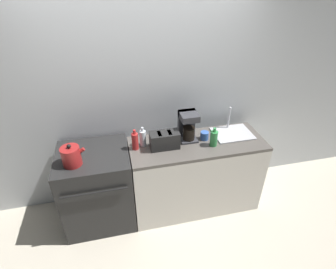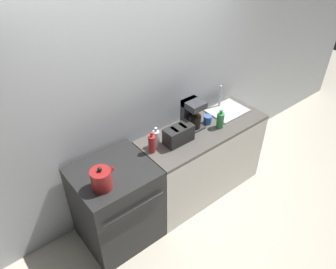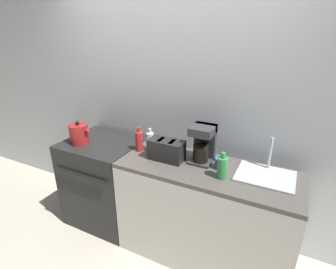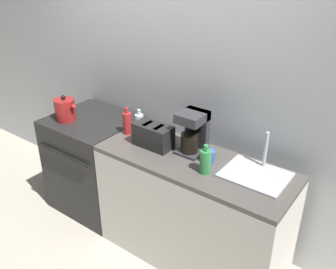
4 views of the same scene
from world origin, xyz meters
The scene contains 12 objects.
ground_plane centered at (0.00, 0.00, 0.00)m, with size 12.00×12.00×0.00m, color beige.
wall_back centered at (0.00, 0.73, 1.30)m, with size 8.00×0.05×2.60m.
stove centered at (-0.60, 0.33, 0.48)m, with size 0.75×0.71×0.93m.
counter_block centered at (0.54, 0.29, 0.47)m, with size 1.50×0.58×0.93m.
kettle centered at (-0.77, 0.20, 1.03)m, with size 0.23×0.18×0.23m.
toaster centered at (0.16, 0.28, 1.02)m, with size 0.31×0.16×0.18m.
coffee_maker centered at (0.45, 0.41, 1.10)m, with size 0.19×0.21×0.33m.
sink_tray centered at (0.98, 0.38, 0.95)m, with size 0.44×0.35×0.28m.
bottle_green centered at (0.68, 0.20, 1.02)m, with size 0.08×0.08×0.22m.
bottle_red centered at (-0.14, 0.33, 1.03)m, with size 0.07×0.07×0.23m.
bottle_clear centered at (-0.06, 0.38, 1.03)m, with size 0.07×0.07×0.22m.
cup_blue centered at (0.63, 0.34, 0.98)m, with size 0.09×0.09×0.09m.
Camera 1 is at (-0.32, -1.96, 2.55)m, focal length 28.00 mm.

